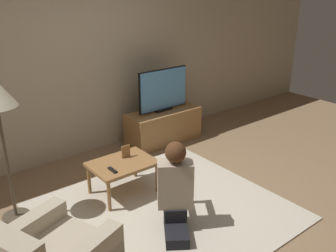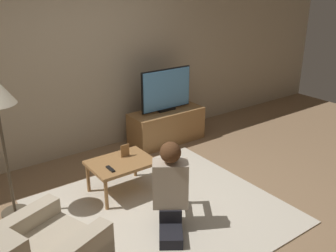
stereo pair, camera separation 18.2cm
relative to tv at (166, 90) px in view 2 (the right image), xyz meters
name	(u,v)px [view 2 (the right image)]	position (x,y,z in m)	size (l,w,h in m)	color
ground_plane	(162,212)	(-1.14, -1.49, -0.82)	(10.00, 10.00, 0.00)	#896B4C
wall_back	(78,62)	(-1.14, 0.44, 0.48)	(10.00, 0.06, 2.60)	tan
rug	(162,211)	(-1.14, -1.49, -0.81)	(2.42, 2.25, 0.02)	beige
tv_stand	(167,126)	(0.00, 0.00, -0.57)	(1.14, 0.46, 0.50)	olive
tv	(166,90)	(0.00, 0.00, 0.00)	(0.84, 0.08, 0.63)	black
coffee_table	(121,165)	(-1.28, -0.89, -0.47)	(0.71, 0.53, 0.40)	olive
person_kneeling	(170,186)	(-1.23, -1.77, -0.34)	(0.65, 0.78, 0.93)	black
picture_frame	(125,151)	(-1.18, -0.81, -0.34)	(0.11, 0.01, 0.15)	olive
remote	(110,169)	(-1.47, -1.00, -0.41)	(0.04, 0.15, 0.02)	black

